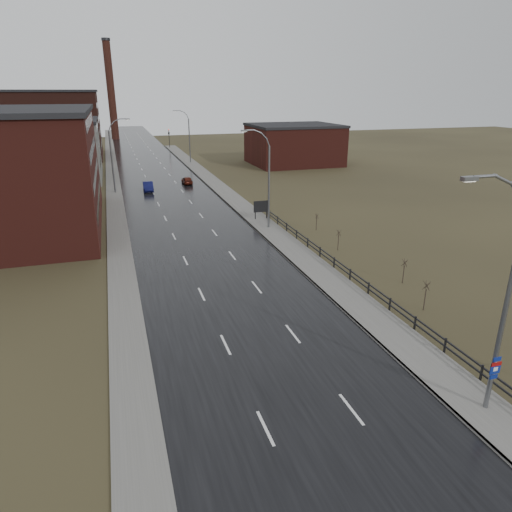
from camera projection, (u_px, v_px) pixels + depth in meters
ground at (348, 482)px, 18.90m from camera, size 320.00×320.00×0.00m
road at (168, 192)px, 72.71m from camera, size 14.00×300.00×0.06m
sidewalk_right at (270, 230)px, 52.68m from camera, size 3.20×180.00×0.18m
curb_right at (257, 231)px, 52.26m from camera, size 0.16×180.00×0.18m
sidewalk_left at (114, 195)px, 70.40m from camera, size 2.40×260.00×0.12m
warehouse_mid at (53, 150)px, 82.02m from camera, size 16.32×20.40×10.50m
warehouse_far at (41, 125)px, 106.67m from camera, size 26.52×24.48×15.50m
building_right at (294, 144)px, 99.52m from camera, size 18.36×16.32×8.50m
smokestack at (111, 90)px, 146.47m from camera, size 2.70×2.70×30.70m
streetlight_main at (501, 303)px, 21.01m from camera, size 3.91×0.29×12.11m
streetlight_right_mid at (266, 179)px, 51.59m from camera, size 3.36×0.28×11.35m
streetlight_left at (113, 156)px, 70.36m from camera, size 3.36×0.28×11.35m
streetlight_right_far at (188, 136)px, 100.03m from camera, size 3.36×0.28×11.35m
guardrail at (354, 276)px, 37.98m from camera, size 0.10×53.05×1.10m
shrub_c at (425, 295)px, 33.27m from camera, size 0.55×0.58×2.31m
shrub_d at (404, 271)px, 38.05m from camera, size 0.51×0.53×2.13m
shrub_e at (338, 239)px, 45.99m from camera, size 0.51×0.54×2.15m
shrub_f at (317, 221)px, 52.71m from camera, size 0.47×0.49×1.95m
billboard at (261, 207)px, 56.55m from camera, size 1.97×0.17×2.48m
traffic_light_left at (109, 133)px, 122.72m from camera, size 0.58×2.73×5.30m
traffic_light_right at (169, 131)px, 127.22m from camera, size 0.58×2.73×5.30m
car_near at (148, 187)px, 73.20m from camera, size 1.75×4.54×1.48m
car_far at (187, 180)px, 78.83m from camera, size 1.58×3.86×1.31m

